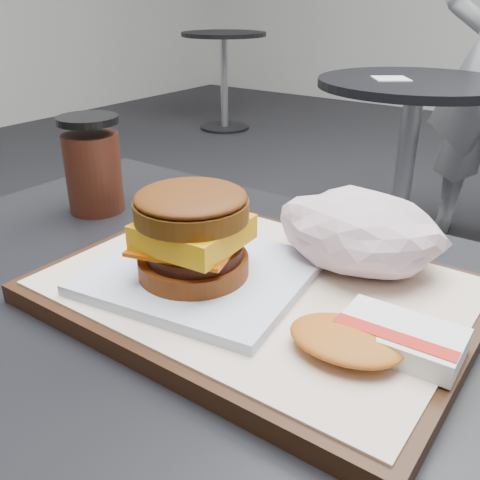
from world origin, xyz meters
name	(u,v)px	position (x,y,z in m)	size (l,w,h in m)	color
customer_table	(194,452)	(0.00, 0.00, 0.58)	(0.80, 0.60, 0.77)	#A5A5AA
serving_tray	(257,291)	(0.05, 0.04, 0.78)	(0.38, 0.28, 0.02)	black
breakfast_sandwich	(195,243)	(0.00, 0.01, 0.83)	(0.21, 0.20, 0.09)	white
hash_brown	(376,338)	(0.18, 0.01, 0.80)	(0.12, 0.09, 0.02)	white
crumpled_wrapper	(360,231)	(0.11, 0.13, 0.83)	(0.16, 0.12, 0.07)	silver
coffee_cup	(93,168)	(-0.25, 0.11, 0.83)	(0.08, 0.08, 0.12)	#3C170E
neighbor_table	(409,134)	(-0.35, 1.65, 0.55)	(0.70, 0.70, 0.75)	black
napkin	(391,79)	(-0.42, 1.59, 0.75)	(0.12, 0.12, 0.00)	silver
bg_table_mid	(224,57)	(-2.40, 3.20, 0.56)	(0.66, 0.66, 0.75)	black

